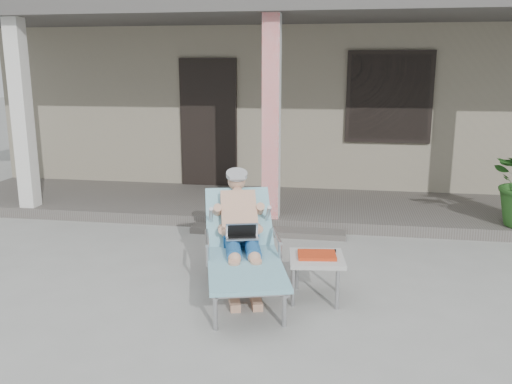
# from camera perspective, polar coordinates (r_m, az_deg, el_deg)

# --- Properties ---
(ground) EXTENTS (60.00, 60.00, 0.00)m
(ground) POSITION_cam_1_polar(r_m,az_deg,el_deg) (5.32, -1.66, -10.39)
(ground) COLOR #9E9E99
(ground) RESTS_ON ground
(house) EXTENTS (10.40, 5.40, 3.30)m
(house) POSITION_cam_1_polar(r_m,az_deg,el_deg) (11.33, 4.68, 10.77)
(house) COLOR gray
(house) RESTS_ON ground
(porch_deck) EXTENTS (10.00, 2.00, 0.15)m
(porch_deck) POSITION_cam_1_polar(r_m,az_deg,el_deg) (8.11, 2.39, -1.52)
(porch_deck) COLOR #605B56
(porch_deck) RESTS_ON ground
(porch_overhang) EXTENTS (10.00, 2.30, 2.85)m
(porch_overhang) POSITION_cam_1_polar(r_m,az_deg,el_deg) (7.82, 2.53, 17.99)
(porch_overhang) COLOR silver
(porch_overhang) RESTS_ON porch_deck
(porch_step) EXTENTS (2.00, 0.30, 0.07)m
(porch_step) POSITION_cam_1_polar(r_m,az_deg,el_deg) (7.02, 1.23, -4.16)
(porch_step) COLOR #605B56
(porch_step) RESTS_ON ground
(lounger) EXTENTS (1.09, 1.83, 1.15)m
(lounger) POSITION_cam_1_polar(r_m,az_deg,el_deg) (5.17, -1.53, -2.76)
(lounger) COLOR #B7B7BC
(lounger) RESTS_ON ground
(side_table) EXTENTS (0.55, 0.55, 0.44)m
(side_table) POSITION_cam_1_polar(r_m,az_deg,el_deg) (5.06, 6.41, -7.19)
(side_table) COLOR beige
(side_table) RESTS_ON ground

